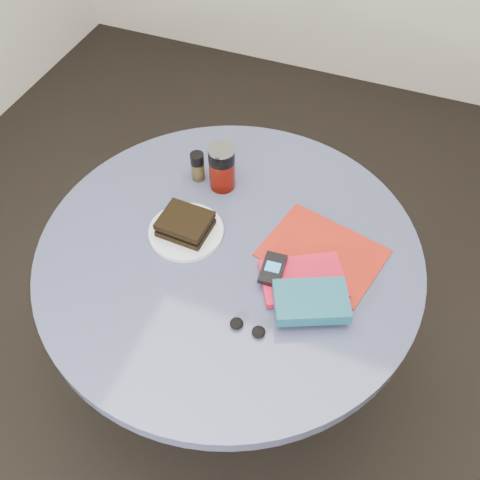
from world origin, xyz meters
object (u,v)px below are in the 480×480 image
(sandwich, at_px, (185,224))
(magazine, at_px, (323,253))
(plate, at_px, (186,232))
(headphones, at_px, (248,328))
(pepper_grinder, at_px, (198,166))
(red_book, at_px, (303,279))
(mp3_player, at_px, (273,269))
(table, at_px, (230,285))
(soda_can, at_px, (222,167))
(novel, at_px, (311,301))

(sandwich, bearing_deg, magazine, 10.07)
(plate, xyz_separation_m, headphones, (0.25, -0.21, 0.00))
(pepper_grinder, relative_size, red_book, 0.45)
(magazine, xyz_separation_m, mp3_player, (-0.10, -0.11, 0.03))
(table, xyz_separation_m, mp3_player, (0.13, -0.04, 0.19))
(soda_can, xyz_separation_m, headphones, (0.23, -0.41, -0.06))
(pepper_grinder, xyz_separation_m, magazine, (0.41, -0.14, -0.04))
(sandwich, height_order, red_book, sandwich)
(soda_can, xyz_separation_m, mp3_player, (0.24, -0.25, -0.04))
(pepper_grinder, relative_size, magazine, 0.31)
(sandwich, xyz_separation_m, magazine, (0.36, 0.06, -0.03))
(sandwich, distance_m, pepper_grinder, 0.21)
(pepper_grinder, bearing_deg, table, -49.43)
(magazine, bearing_deg, table, -148.62)
(headphones, bearing_deg, magazine, 69.91)
(soda_can, xyz_separation_m, magazine, (0.33, -0.14, -0.07))
(soda_can, relative_size, magazine, 0.48)
(sandwich, bearing_deg, pepper_grinder, 104.98)
(pepper_grinder, xyz_separation_m, headphones, (0.31, -0.42, -0.04))
(magazine, distance_m, novel, 0.18)
(red_book, xyz_separation_m, mp3_player, (-0.08, -0.01, 0.02))
(plate, bearing_deg, sandwich, 120.13)
(plate, height_order, pepper_grinder, pepper_grinder)
(sandwich, relative_size, magazine, 0.46)
(pepper_grinder, relative_size, novel, 0.53)
(headphones, bearing_deg, soda_can, 119.38)
(table, distance_m, magazine, 0.29)
(magazine, xyz_separation_m, headphones, (-0.10, -0.28, 0.01))
(novel, distance_m, mp3_player, 0.13)
(novel, height_order, headphones, novel)
(table, height_order, novel, novel)
(plate, height_order, novel, novel)
(sandwich, distance_m, mp3_player, 0.26)
(table, height_order, magazine, magazine)
(sandwich, relative_size, novel, 0.77)
(plate, distance_m, mp3_player, 0.26)
(plate, distance_m, red_book, 0.34)
(red_book, distance_m, novel, 0.08)
(table, xyz_separation_m, red_book, (0.21, -0.03, 0.18))
(sandwich, xyz_separation_m, mp3_player, (0.26, -0.05, -0.01))
(sandwich, bearing_deg, soda_can, 83.55)
(table, distance_m, soda_can, 0.33)
(red_book, bearing_deg, table, 142.33)
(mp3_player, bearing_deg, novel, -28.26)
(magazine, distance_m, mp3_player, 0.15)
(table, relative_size, sandwich, 7.57)
(plate, distance_m, novel, 0.39)
(sandwich, xyz_separation_m, soda_can, (0.02, 0.20, 0.03))
(pepper_grinder, relative_size, headphones, 1.02)
(table, relative_size, novel, 5.85)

